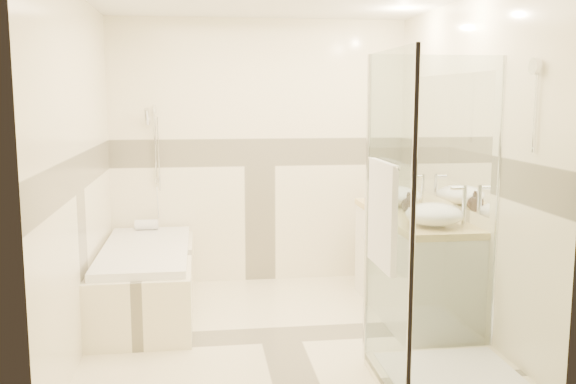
{
  "coord_description": "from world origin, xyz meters",
  "views": [
    {
      "loc": [
        -0.57,
        -4.58,
        1.77
      ],
      "look_at": [
        0.1,
        0.25,
        1.05
      ],
      "focal_mm": 40.0,
      "sensor_mm": 36.0,
      "label": 1
    }
  ],
  "objects": [
    {
      "name": "bathtub",
      "position": [
        -1.02,
        0.65,
        0.31
      ],
      "size": [
        0.75,
        1.7,
        0.56
      ],
      "color": "#F8EDC6",
      "rests_on": "ground"
    },
    {
      "name": "vessel_sink_near",
      "position": [
        1.1,
        0.67,
        0.93
      ],
      "size": [
        0.42,
        0.42,
        0.17
      ],
      "primitive_type": "ellipsoid",
      "color": "white",
      "rests_on": "vanity"
    },
    {
      "name": "rolled_towel",
      "position": [
        -1.07,
        1.34,
        0.61
      ],
      "size": [
        0.21,
        0.1,
        0.1
      ],
      "primitive_type": "cylinder",
      "rotation": [
        0.0,
        1.57,
        0.0
      ],
      "color": "white",
      "rests_on": "bathtub"
    },
    {
      "name": "faucet_far",
      "position": [
        1.32,
        -0.21,
        1.02
      ],
      "size": [
        0.12,
        0.03,
        0.29
      ],
      "color": "silver",
      "rests_on": "vanity"
    },
    {
      "name": "vessel_sink_far",
      "position": [
        1.1,
        -0.21,
        0.93
      ],
      "size": [
        0.41,
        0.41,
        0.17
      ],
      "primitive_type": "ellipsoid",
      "color": "white",
      "rests_on": "vanity"
    },
    {
      "name": "room",
      "position": [
        0.06,
        0.01,
        1.26
      ],
      "size": [
        2.82,
        3.02,
        2.52
      ],
      "color": "#F3E8C1",
      "rests_on": "ground"
    },
    {
      "name": "faucet_near",
      "position": [
        1.32,
        0.67,
        1.01
      ],
      "size": [
        0.11,
        0.03,
        0.27
      ],
      "color": "silver",
      "rests_on": "vanity"
    },
    {
      "name": "amenity_bottle_a",
      "position": [
        1.1,
        0.31,
        0.93
      ],
      "size": [
        0.08,
        0.08,
        0.15
      ],
      "primitive_type": "imported",
      "rotation": [
        0.0,
        0.0,
        -0.23
      ],
      "color": "black",
      "rests_on": "vanity"
    },
    {
      "name": "folded_towels",
      "position": [
        1.1,
        0.95,
        0.89
      ],
      "size": [
        0.14,
        0.23,
        0.07
      ],
      "primitive_type": "cube",
      "rotation": [
        0.0,
        0.0,
        -0.03
      ],
      "color": "white",
      "rests_on": "vanity"
    },
    {
      "name": "amenity_bottle_b",
      "position": [
        1.1,
        0.37,
        0.93
      ],
      "size": [
        0.15,
        0.15,
        0.16
      ],
      "primitive_type": "imported",
      "rotation": [
        0.0,
        0.0,
        -0.28
      ],
      "color": "black",
      "rests_on": "vanity"
    },
    {
      "name": "vanity",
      "position": [
        1.12,
        0.3,
        0.43
      ],
      "size": [
        0.58,
        1.62,
        0.85
      ],
      "color": "white",
      "rests_on": "ground"
    },
    {
      "name": "shower_enclosure",
      "position": [
        0.83,
        -0.97,
        0.51
      ],
      "size": [
        0.96,
        0.93,
        2.04
      ],
      "color": "#F8EDC6",
      "rests_on": "ground"
    }
  ]
}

